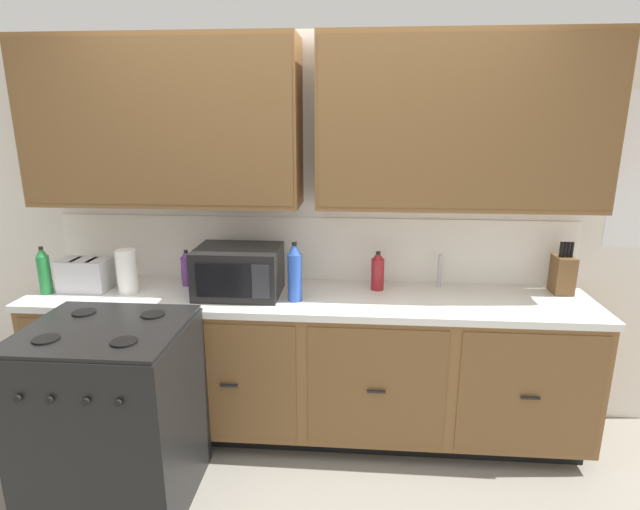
# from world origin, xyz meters

# --- Properties ---
(ground_plane) EXTENTS (8.08, 8.08, 0.00)m
(ground_plane) POSITION_xyz_m (0.00, 0.00, 0.00)
(ground_plane) COLOR gray
(wall_unit) EXTENTS (4.43, 0.40, 2.38)m
(wall_unit) POSITION_xyz_m (0.00, 0.50, 1.63)
(wall_unit) COLOR white
(wall_unit) RESTS_ON ground_plane
(counter_run) EXTENTS (3.26, 0.64, 0.90)m
(counter_run) POSITION_xyz_m (0.00, 0.30, 0.46)
(counter_run) COLOR black
(counter_run) RESTS_ON ground_plane
(stove_range) EXTENTS (0.76, 0.68, 0.95)m
(stove_range) POSITION_xyz_m (-0.91, -0.33, 0.47)
(stove_range) COLOR black
(stove_range) RESTS_ON ground_plane
(microwave) EXTENTS (0.48, 0.37, 0.28)m
(microwave) POSITION_xyz_m (-0.40, 0.28, 1.04)
(microwave) COLOR black
(microwave) RESTS_ON counter_run
(toaster) EXTENTS (0.28, 0.18, 0.19)m
(toaster) POSITION_xyz_m (-1.32, 0.28, 1.00)
(toaster) COLOR #B7B7BC
(toaster) RESTS_ON counter_run
(knife_block) EXTENTS (0.11, 0.14, 0.31)m
(knife_block) POSITION_xyz_m (1.48, 0.45, 1.02)
(knife_block) COLOR brown
(knife_block) RESTS_ON counter_run
(sink_faucet) EXTENTS (0.02, 0.02, 0.20)m
(sink_faucet) POSITION_xyz_m (0.79, 0.51, 1.00)
(sink_faucet) COLOR #B2B5BA
(sink_faucet) RESTS_ON counter_run
(paper_towel_roll) EXTENTS (0.12, 0.12, 0.26)m
(paper_towel_roll) POSITION_xyz_m (-1.05, 0.26, 1.03)
(paper_towel_roll) COLOR white
(paper_towel_roll) RESTS_ON counter_run
(bottle_red) EXTENTS (0.08, 0.08, 0.23)m
(bottle_red) POSITION_xyz_m (0.41, 0.43, 1.02)
(bottle_red) COLOR maroon
(bottle_red) RESTS_ON counter_run
(bottle_green) EXTENTS (0.07, 0.07, 0.28)m
(bottle_green) POSITION_xyz_m (-1.52, 0.20, 1.04)
(bottle_green) COLOR #237A38
(bottle_green) RESTS_ON counter_run
(bottle_blue) EXTENTS (0.08, 0.08, 0.34)m
(bottle_blue) POSITION_xyz_m (-0.06, 0.20, 1.07)
(bottle_blue) COLOR blue
(bottle_blue) RESTS_ON counter_run
(bottle_violet) EXTENTS (0.07, 0.07, 0.22)m
(bottle_violet) POSITION_xyz_m (-0.75, 0.42, 1.01)
(bottle_violet) COLOR #663384
(bottle_violet) RESTS_ON counter_run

